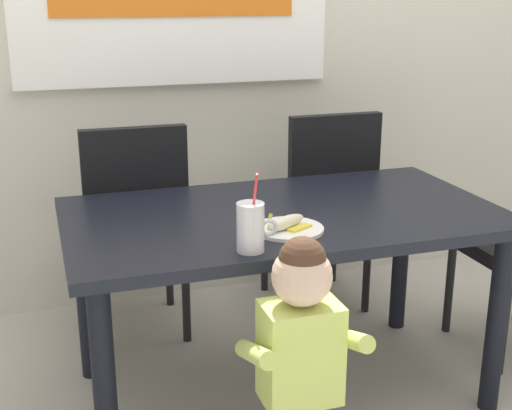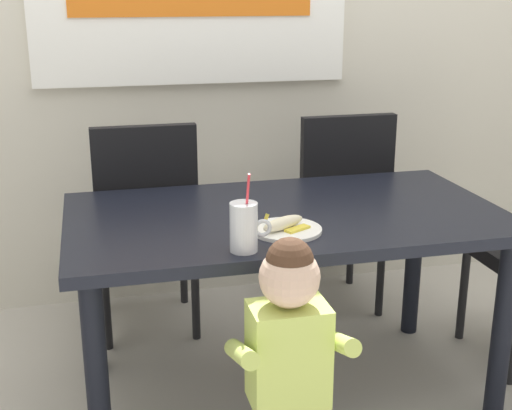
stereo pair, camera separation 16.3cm
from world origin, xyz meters
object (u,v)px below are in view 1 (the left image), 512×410
object	(u,v)px
toddler_standing	(301,341)
milk_cup	(251,230)
peeled_banana	(286,223)
snack_plate	(288,229)
dining_chair_left	(134,220)
dining_chair_right	(323,200)
dining_table	(283,236)

from	to	relation	value
toddler_standing	milk_cup	xyz separation A→B (m)	(-0.07, 0.23, 0.26)
milk_cup	peeled_banana	distance (m)	0.21
toddler_standing	snack_plate	distance (m)	0.43
dining_chair_left	toddler_standing	bearing A→B (deg)	104.18
snack_plate	dining_chair_right	bearing A→B (deg)	59.80
toddler_standing	milk_cup	distance (m)	0.36
dining_chair_right	milk_cup	world-z (taller)	milk_cup
dining_table	snack_plate	bearing A→B (deg)	-105.75
snack_plate	milk_cup	bearing A→B (deg)	-141.62
dining_table	milk_cup	size ratio (longest dim) A/B	6.15
dining_table	snack_plate	distance (m)	0.23
dining_table	peeled_banana	bearing A→B (deg)	-108.25
dining_chair_right	peeled_banana	size ratio (longest dim) A/B	5.47
dining_table	toddler_standing	size ratio (longest dim) A/B	1.82
dining_chair_left	snack_plate	xyz separation A→B (m)	(0.39, -0.81, 0.19)
dining_chair_right	milk_cup	distance (m)	1.19
milk_cup	dining_chair_left	bearing A→B (deg)	103.17
dining_chair_right	milk_cup	size ratio (longest dim) A/B	3.86
dining_chair_right	dining_table	bearing A→B (deg)	55.86
toddler_standing	snack_plate	world-z (taller)	toddler_standing
dining_chair_right	peeled_banana	xyz separation A→B (m)	(-0.49, -0.84, 0.21)
dining_chair_left	toddler_standing	world-z (taller)	dining_chair_left
dining_chair_right	toddler_standing	bearing A→B (deg)	64.10
toddler_standing	peeled_banana	size ratio (longest dim) A/B	4.78
dining_chair_left	milk_cup	distance (m)	1.00
snack_plate	peeled_banana	bearing A→B (deg)	-145.34
peeled_banana	dining_chair_left	bearing A→B (deg)	114.93
dining_chair_left	milk_cup	world-z (taller)	milk_cup
dining_chair_right	peeled_banana	distance (m)	1.00
toddler_standing	peeled_banana	distance (m)	0.43
dining_table	dining_chair_left	size ratio (longest dim) A/B	1.59
dining_table	dining_chair_right	bearing A→B (deg)	55.86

